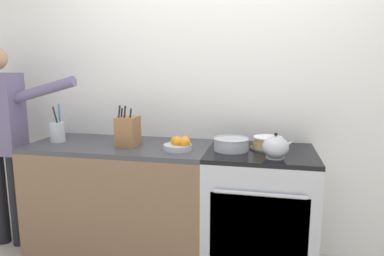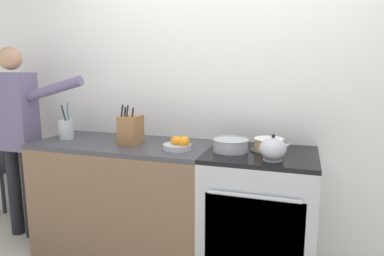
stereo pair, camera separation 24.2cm
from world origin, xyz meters
TOP-DOWN VIEW (x-y plane):
  - wall_back at (0.00, 0.66)m, footprint 8.00×0.04m
  - counter_cabinet at (-0.72, 0.32)m, footprint 1.37×0.64m
  - stove_range at (0.34, 0.32)m, footprint 0.75×0.67m
  - layer_cake at (0.38, 0.39)m, footprint 0.25×0.25m
  - tea_kettle at (0.43, 0.15)m, footprint 0.21×0.17m
  - mixing_bowl at (0.13, 0.29)m, footprint 0.25×0.25m
  - knife_block at (-0.63, 0.29)m, footprint 0.14×0.17m
  - utensil_crock at (-1.22, 0.29)m, footprint 0.11×0.11m
  - fruit_bowl at (-0.23, 0.23)m, footprint 0.20×0.20m
  - person_baker at (-1.71, 0.28)m, footprint 0.93×0.20m

SIDE VIEW (x-z plane):
  - counter_cabinet at x=-0.72m, z-range 0.00..0.90m
  - stove_range at x=0.34m, z-range 0.00..0.90m
  - fruit_bowl at x=-0.23m, z-range 0.90..1.00m
  - layer_cake at x=0.38m, z-range 0.90..0.99m
  - mixing_bowl at x=0.13m, z-range 0.90..0.99m
  - tea_kettle at x=0.43m, z-range 0.89..1.06m
  - person_baker at x=-1.71m, z-range 0.16..1.81m
  - utensil_crock at x=-1.22m, z-range 0.84..1.14m
  - knife_block at x=-0.63m, z-range 0.86..1.17m
  - wall_back at x=0.00m, z-range 0.00..2.60m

